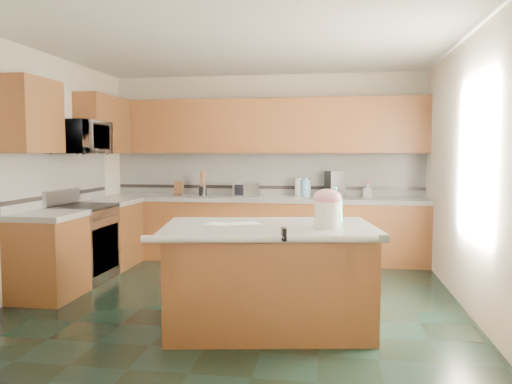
# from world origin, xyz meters

# --- Properties ---
(floor) EXTENTS (4.60, 4.60, 0.00)m
(floor) POSITION_xyz_m (0.00, 0.00, 0.00)
(floor) COLOR black
(floor) RESTS_ON ground
(ceiling) EXTENTS (4.60, 4.60, 0.00)m
(ceiling) POSITION_xyz_m (0.00, 0.00, 2.70)
(ceiling) COLOR white
(ceiling) RESTS_ON ground
(wall_back) EXTENTS (4.60, 0.04, 2.70)m
(wall_back) POSITION_xyz_m (0.00, 2.32, 1.35)
(wall_back) COLOR #F2E8CE
(wall_back) RESTS_ON ground
(wall_front) EXTENTS (4.60, 0.04, 2.70)m
(wall_front) POSITION_xyz_m (0.00, -2.32, 1.35)
(wall_front) COLOR #F2E8CE
(wall_front) RESTS_ON ground
(wall_left) EXTENTS (0.04, 4.60, 2.70)m
(wall_left) POSITION_xyz_m (-2.32, 0.00, 1.35)
(wall_left) COLOR #F2E8CE
(wall_left) RESTS_ON ground
(wall_right) EXTENTS (0.04, 4.60, 2.70)m
(wall_right) POSITION_xyz_m (2.32, 0.00, 1.35)
(wall_right) COLOR #F2E8CE
(wall_right) RESTS_ON ground
(back_base_cab) EXTENTS (4.60, 0.60, 0.86)m
(back_base_cab) POSITION_xyz_m (0.00, 2.00, 0.43)
(back_base_cab) COLOR #37200F
(back_base_cab) RESTS_ON ground
(back_countertop) EXTENTS (4.60, 0.64, 0.06)m
(back_countertop) POSITION_xyz_m (0.00, 2.00, 0.89)
(back_countertop) COLOR white
(back_countertop) RESTS_ON back_base_cab
(back_upper_cab) EXTENTS (4.60, 0.33, 0.78)m
(back_upper_cab) POSITION_xyz_m (0.00, 2.13, 1.94)
(back_upper_cab) COLOR #37200F
(back_upper_cab) RESTS_ON wall_back
(back_backsplash) EXTENTS (4.60, 0.02, 0.63)m
(back_backsplash) POSITION_xyz_m (0.00, 2.29, 1.24)
(back_backsplash) COLOR silver
(back_backsplash) RESTS_ON back_countertop
(back_accent_band) EXTENTS (4.60, 0.01, 0.05)m
(back_accent_band) POSITION_xyz_m (0.00, 2.28, 1.04)
(back_accent_band) COLOR black
(back_accent_band) RESTS_ON back_countertop
(left_base_cab_rear) EXTENTS (0.60, 0.82, 0.86)m
(left_base_cab_rear) POSITION_xyz_m (-2.00, 1.29, 0.43)
(left_base_cab_rear) COLOR #37200F
(left_base_cab_rear) RESTS_ON ground
(left_counter_rear) EXTENTS (0.64, 0.82, 0.06)m
(left_counter_rear) POSITION_xyz_m (-2.00, 1.29, 0.89)
(left_counter_rear) COLOR white
(left_counter_rear) RESTS_ON left_base_cab_rear
(left_base_cab_front) EXTENTS (0.60, 0.72, 0.86)m
(left_base_cab_front) POSITION_xyz_m (-2.00, -0.24, 0.43)
(left_base_cab_front) COLOR #37200F
(left_base_cab_front) RESTS_ON ground
(left_counter_front) EXTENTS (0.64, 0.72, 0.06)m
(left_counter_front) POSITION_xyz_m (-2.00, -0.24, 0.89)
(left_counter_front) COLOR white
(left_counter_front) RESTS_ON left_base_cab_front
(left_backsplash) EXTENTS (0.02, 2.30, 0.63)m
(left_backsplash) POSITION_xyz_m (-2.29, 0.55, 1.24)
(left_backsplash) COLOR silver
(left_backsplash) RESTS_ON wall_left
(left_accent_band) EXTENTS (0.01, 2.30, 0.05)m
(left_accent_band) POSITION_xyz_m (-2.28, 0.55, 1.04)
(left_accent_band) COLOR black
(left_accent_band) RESTS_ON wall_left
(left_upper_cab_rear) EXTENTS (0.33, 1.09, 0.78)m
(left_upper_cab_rear) POSITION_xyz_m (-2.13, 1.42, 1.94)
(left_upper_cab_rear) COLOR #37200F
(left_upper_cab_rear) RESTS_ON wall_left
(left_upper_cab_front) EXTENTS (0.33, 0.72, 0.78)m
(left_upper_cab_front) POSITION_xyz_m (-2.13, -0.24, 1.94)
(left_upper_cab_front) COLOR #37200F
(left_upper_cab_front) RESTS_ON wall_left
(range_body) EXTENTS (0.60, 0.76, 0.88)m
(range_body) POSITION_xyz_m (-2.00, 0.50, 0.44)
(range_body) COLOR #B7B7BC
(range_body) RESTS_ON ground
(range_oven_door) EXTENTS (0.02, 0.68, 0.55)m
(range_oven_door) POSITION_xyz_m (-1.71, 0.50, 0.40)
(range_oven_door) COLOR black
(range_oven_door) RESTS_ON range_body
(range_cooktop) EXTENTS (0.62, 0.78, 0.04)m
(range_cooktop) POSITION_xyz_m (-2.00, 0.50, 0.90)
(range_cooktop) COLOR black
(range_cooktop) RESTS_ON range_body
(range_handle) EXTENTS (0.02, 0.66, 0.02)m
(range_handle) POSITION_xyz_m (-1.68, 0.50, 0.78)
(range_handle) COLOR #B7B7BC
(range_handle) RESTS_ON range_body
(range_backguard) EXTENTS (0.06, 0.76, 0.18)m
(range_backguard) POSITION_xyz_m (-2.26, 0.50, 1.02)
(range_backguard) COLOR #B7B7BC
(range_backguard) RESTS_ON range_body
(microwave) EXTENTS (0.50, 0.73, 0.41)m
(microwave) POSITION_xyz_m (-2.00, 0.50, 1.73)
(microwave) COLOR #B7B7BC
(microwave) RESTS_ON wall_left
(island_base) EXTENTS (1.87, 1.26, 0.86)m
(island_base) POSITION_xyz_m (0.44, -0.78, 0.43)
(island_base) COLOR #37200F
(island_base) RESTS_ON ground
(island_top) EXTENTS (1.98, 1.37, 0.06)m
(island_top) POSITION_xyz_m (0.44, -0.78, 0.89)
(island_top) COLOR white
(island_top) RESTS_ON island_base
(island_bullnose) EXTENTS (1.81, 0.36, 0.06)m
(island_bullnose) POSITION_xyz_m (0.44, -1.33, 0.89)
(island_bullnose) COLOR white
(island_bullnose) RESTS_ON island_base
(treat_jar) EXTENTS (0.28, 0.28, 0.22)m
(treat_jar) POSITION_xyz_m (0.95, -0.87, 1.03)
(treat_jar) COLOR white
(treat_jar) RESTS_ON island_top
(treat_jar_lid) EXTENTS (0.23, 0.23, 0.14)m
(treat_jar_lid) POSITION_xyz_m (0.95, -0.87, 1.18)
(treat_jar_lid) COLOR pink
(treat_jar_lid) RESTS_ON treat_jar
(treat_jar_knob) EXTENTS (0.08, 0.03, 0.03)m
(treat_jar_knob) POSITION_xyz_m (0.95, -0.87, 1.23)
(treat_jar_knob) COLOR tan
(treat_jar_knob) RESTS_ON treat_jar_lid
(treat_jar_knob_end_l) EXTENTS (0.04, 0.04, 0.04)m
(treat_jar_knob_end_l) POSITION_xyz_m (0.91, -0.87, 1.23)
(treat_jar_knob_end_l) COLOR tan
(treat_jar_knob_end_l) RESTS_ON treat_jar_lid
(treat_jar_knob_end_r) EXTENTS (0.04, 0.04, 0.04)m
(treat_jar_knob_end_r) POSITION_xyz_m (0.98, -0.87, 1.23)
(treat_jar_knob_end_r) COLOR tan
(treat_jar_knob_end_r) RESTS_ON treat_jar_lid
(soap_bottle_island) EXTENTS (0.16, 0.16, 0.34)m
(soap_bottle_island) POSITION_xyz_m (1.02, -0.67, 1.09)
(soap_bottle_island) COLOR #1EAB88
(soap_bottle_island) RESTS_ON island_top
(paper_sheet_a) EXTENTS (0.31, 0.28, 0.00)m
(paper_sheet_a) POSITION_xyz_m (0.22, -0.72, 0.92)
(paper_sheet_a) COLOR white
(paper_sheet_a) RESTS_ON island_top
(paper_sheet_b) EXTENTS (0.27, 0.22, 0.00)m
(paper_sheet_b) POSITION_xyz_m (-0.00, -0.79, 0.92)
(paper_sheet_b) COLOR white
(paper_sheet_b) RESTS_ON island_top
(clamp_body) EXTENTS (0.06, 0.12, 0.10)m
(clamp_body) POSITION_xyz_m (0.62, -1.31, 0.93)
(clamp_body) COLOR black
(clamp_body) RESTS_ON island_top
(clamp_handle) EXTENTS (0.02, 0.08, 0.02)m
(clamp_handle) POSITION_xyz_m (0.62, -1.37, 0.91)
(clamp_handle) COLOR black
(clamp_handle) RESTS_ON island_top
(knife_block) EXTENTS (0.12, 0.16, 0.23)m
(knife_block) POSITION_xyz_m (-1.28, 2.05, 1.02)
(knife_block) COLOR #472814
(knife_block) RESTS_ON back_countertop
(utensil_crock) EXTENTS (0.12, 0.12, 0.14)m
(utensil_crock) POSITION_xyz_m (-0.92, 2.08, 0.99)
(utensil_crock) COLOR black
(utensil_crock) RESTS_ON back_countertop
(utensil_bundle) EXTENTS (0.07, 0.07, 0.21)m
(utensil_bundle) POSITION_xyz_m (-0.92, 2.08, 1.17)
(utensil_bundle) COLOR #472814
(utensil_bundle) RESTS_ON utensil_crock
(toaster_oven) EXTENTS (0.36, 0.26, 0.20)m
(toaster_oven) POSITION_xyz_m (-0.26, 2.05, 1.02)
(toaster_oven) COLOR #B7B7BC
(toaster_oven) RESTS_ON back_countertop
(toaster_oven_door) EXTENTS (0.30, 0.01, 0.16)m
(toaster_oven_door) POSITION_xyz_m (-0.26, 1.94, 1.02)
(toaster_oven_door) COLOR black
(toaster_oven_door) RESTS_ON toaster_oven
(paper_towel) EXTENTS (0.12, 0.12, 0.27)m
(paper_towel) POSITION_xyz_m (0.51, 2.10, 1.05)
(paper_towel) COLOR white
(paper_towel) RESTS_ON back_countertop
(paper_towel_base) EXTENTS (0.18, 0.18, 0.01)m
(paper_towel_base) POSITION_xyz_m (0.51, 2.10, 0.93)
(paper_towel_base) COLOR #B7B7BC
(paper_towel_base) RESTS_ON back_countertop
(water_jug) EXTENTS (0.15, 0.15, 0.25)m
(water_jug) POSITION_xyz_m (0.60, 2.06, 1.04)
(water_jug) COLOR #68A4C7
(water_jug) RESTS_ON back_countertop
(water_jug_neck) EXTENTS (0.07, 0.07, 0.04)m
(water_jug_neck) POSITION_xyz_m (0.60, 2.06, 1.19)
(water_jug_neck) COLOR #68A4C7
(water_jug_neck) RESTS_ON water_jug
(coffee_maker) EXTENTS (0.30, 0.31, 0.38)m
(coffee_maker) POSITION_xyz_m (1.02, 2.08, 1.11)
(coffee_maker) COLOR black
(coffee_maker) RESTS_ON back_countertop
(coffee_carafe) EXTENTS (0.16, 0.16, 0.16)m
(coffee_carafe) POSITION_xyz_m (1.02, 2.02, 1.00)
(coffee_carafe) COLOR black
(coffee_carafe) RESTS_ON back_countertop
(soap_bottle_back) EXTENTS (0.13, 0.13, 0.20)m
(soap_bottle_back) POSITION_xyz_m (1.48, 2.05, 1.02)
(soap_bottle_back) COLOR white
(soap_bottle_back) RESTS_ON back_countertop
(soap_back_cap) EXTENTS (0.02, 0.02, 0.03)m
(soap_back_cap) POSITION_xyz_m (1.48, 2.05, 1.14)
(soap_back_cap) COLOR red
(soap_back_cap) RESTS_ON soap_bottle_back
(window_light_proxy) EXTENTS (0.02, 1.40, 1.10)m
(window_light_proxy) POSITION_xyz_m (2.29, -0.20, 1.50)
(window_light_proxy) COLOR white
(window_light_proxy) RESTS_ON wall_right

